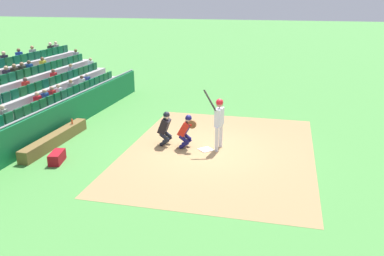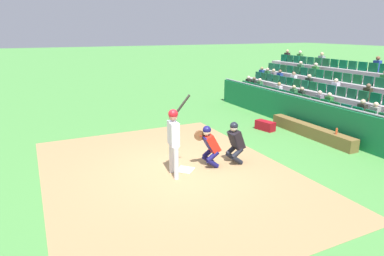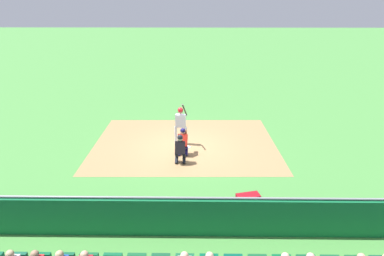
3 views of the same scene
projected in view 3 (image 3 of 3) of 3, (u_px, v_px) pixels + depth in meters
name	position (u px, v px, depth m)	size (l,w,h in m)	color
ground_plane	(185.00, 147.00, 15.04)	(160.00, 160.00, 0.00)	#498D40
infield_dirt_patch	(185.00, 143.00, 15.51)	(8.79, 6.51, 0.01)	#A17D51
home_plate_marker	(185.00, 147.00, 15.04)	(0.44, 0.44, 0.02)	white
batter_at_plate	(181.00, 121.00, 15.00)	(0.64, 0.70, 2.19)	silver
catcher_crouching	(183.00, 140.00, 14.10)	(0.48, 0.71, 1.26)	#171552
home_plate_umpire	(180.00, 148.00, 13.34)	(0.47, 0.46, 1.30)	black
dugout_wall	(177.00, 216.00, 9.20)	(15.88, 0.24, 1.29)	#136538
dugout_bench	(206.00, 216.00, 9.84)	(3.90, 0.40, 0.44)	brown
water_bottle_on_bench	(168.00, 206.00, 9.76)	(0.07, 0.07, 0.21)	#DB4D27
equipment_duffel_bag	(248.00, 199.00, 10.74)	(0.79, 0.36, 0.36)	maroon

